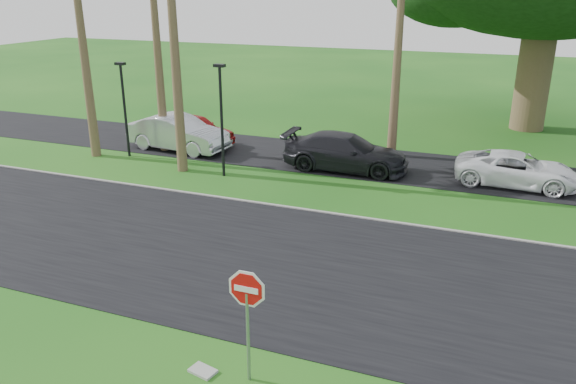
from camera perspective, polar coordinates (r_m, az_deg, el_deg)
The scene contains 12 objects.
ground at distance 14.50m, azimuth -0.70°, elevation -11.10°, with size 120.00×120.00×0.00m, color #154C13.
road at distance 16.12m, azimuth 1.96°, elevation -7.62°, with size 120.00×8.00×0.02m, color black.
parking_strip at distance 25.56m, azimuth 9.76°, elevation 2.80°, with size 120.00×5.00×0.02m, color black.
curb at distance 19.63m, azimuth 5.87°, elevation -2.37°, with size 120.00×0.12×0.06m, color gray.
stop_sign_near at distance 11.06m, azimuth -4.17°, elevation -11.25°, with size 1.05×0.07×2.62m.
streetlight_left at distance 26.94m, azimuth -16.31°, elevation 8.64°, with size 0.45×0.25×4.34m.
streetlight_right at distance 23.16m, azimuth -6.78°, elevation 7.90°, with size 0.45×0.25×4.64m.
car_silver at distance 27.74m, azimuth -11.08°, elevation 5.86°, with size 1.77×5.08×1.67m, color #B4B5BB.
car_red at distance 28.76m, azimuth -9.51°, elevation 6.28°, with size 1.75×4.36×1.48m, color #A20F0D.
car_dark at distance 24.37m, azimuth 5.86°, elevation 4.03°, with size 2.19×5.40×1.57m, color black.
car_minivan at distance 24.09m, azimuth 22.27°, elevation 2.09°, with size 2.19×4.75×1.32m, color white.
utility_slab at distance 12.34m, azimuth -8.65°, elevation -17.53°, with size 0.55×0.35×0.06m, color #979890.
Camera 1 is at (4.62, -11.49, 7.54)m, focal length 35.00 mm.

